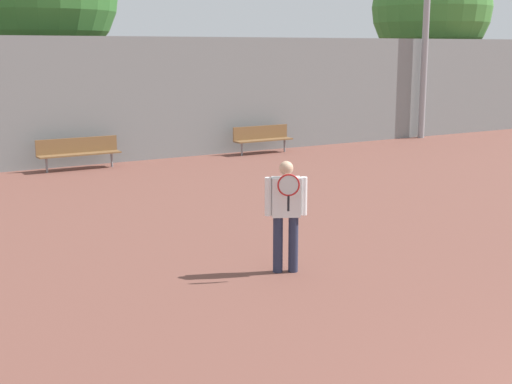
{
  "coord_description": "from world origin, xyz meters",
  "views": [
    {
      "loc": [
        -5.86,
        -2.19,
        3.18
      ],
      "look_at": [
        -0.22,
        7.24,
        0.94
      ],
      "focal_mm": 50.0,
      "sensor_mm": 36.0,
      "label": 1
    }
  ],
  "objects_px": {
    "tree_dark_dense": "(431,8)",
    "tennis_player": "(286,210)",
    "bench_courtside_far": "(262,137)",
    "bench_by_gate": "(78,150)"
  },
  "relations": [
    {
      "from": "tree_dark_dense",
      "to": "tennis_player",
      "type": "bearing_deg",
      "value": -139.63
    },
    {
      "from": "bench_courtside_far",
      "to": "tree_dark_dense",
      "type": "distance_m",
      "value": 10.93
    },
    {
      "from": "tree_dark_dense",
      "to": "bench_by_gate",
      "type": "bearing_deg",
      "value": -169.11
    },
    {
      "from": "bench_by_gate",
      "to": "tree_dark_dense",
      "type": "height_order",
      "value": "tree_dark_dense"
    },
    {
      "from": "bench_by_gate",
      "to": "tennis_player",
      "type": "bearing_deg",
      "value": -90.74
    },
    {
      "from": "bench_courtside_far",
      "to": "tree_dark_dense",
      "type": "height_order",
      "value": "tree_dark_dense"
    },
    {
      "from": "bench_courtside_far",
      "to": "tree_dark_dense",
      "type": "relative_size",
      "value": 0.27
    },
    {
      "from": "bench_by_gate",
      "to": "tree_dark_dense",
      "type": "bearing_deg",
      "value": 10.89
    },
    {
      "from": "tennis_player",
      "to": "tree_dark_dense",
      "type": "xyz_separation_m",
      "value": [
        15.46,
        13.15,
        3.79
      ]
    },
    {
      "from": "tennis_player",
      "to": "bench_courtside_far",
      "type": "bearing_deg",
      "value": 86.59
    }
  ]
}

